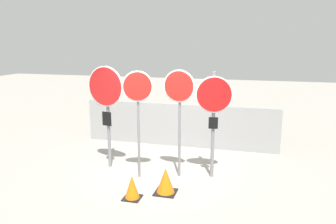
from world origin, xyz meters
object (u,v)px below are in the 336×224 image
Objects in this scene: stop_sign_1 at (138,97)px; traffic_cone_0 at (166,181)px; traffic_cone_1 at (132,187)px; stop_sign_0 at (106,95)px; stop_sign_2 at (179,97)px; stop_sign_3 at (214,106)px.

traffic_cone_0 is (0.78, -0.60, -1.59)m from stop_sign_1.
traffic_cone_0 reaches higher than traffic_cone_1.
stop_sign_2 is at bearing 6.49° from stop_sign_0.
stop_sign_3 is 1.92m from traffic_cone_0.
stop_sign_0 is 1.02m from stop_sign_1.
stop_sign_0 is 2.50m from traffic_cone_0.
stop_sign_1 is at bearing -173.64° from stop_sign_3.
traffic_cone_1 is (-0.57, -0.40, -0.03)m from traffic_cone_0.
stop_sign_0 is 1.79m from stop_sign_2.
stop_sign_0 is 2.53m from stop_sign_3.
stop_sign_1 is 1.01× the size of stop_sign_3.
stop_sign_1 is at bearing 142.65° from traffic_cone_0.
stop_sign_0 is 1.05× the size of stop_sign_3.
stop_sign_0 is 2.38m from traffic_cone_1.
stop_sign_2 reaches higher than stop_sign_3.
stop_sign_0 is at bearing 171.96° from stop_sign_3.
stop_sign_1 is 1.87m from traffic_cone_0.
traffic_cone_0 is (-0.07, -0.88, -1.59)m from stop_sign_2.
traffic_cone_0 is at bearing -88.59° from stop_sign_2.
stop_sign_3 is at bearing 51.92° from traffic_cone_0.
traffic_cone_1 is at bearing -144.89° from traffic_cone_0.
stop_sign_2 is 4.60× the size of traffic_cone_0.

